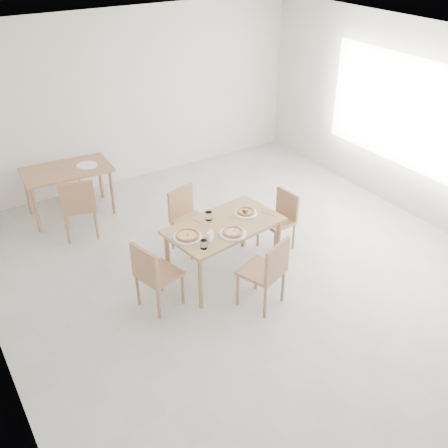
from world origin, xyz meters
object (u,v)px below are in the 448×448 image
pizza_mushroom (233,232)px  pizza_pepperoni (246,211)px  plate_margherita (188,237)px  plate_pepperoni (246,213)px  second_table (67,175)px  pizza_margherita (188,235)px  chair_back_s (78,204)px  main_table (224,230)px  plate_empty (87,165)px  chair_west (153,272)px  chair_east (281,216)px  plate_mushroom (233,234)px  tumbler_a (209,216)px  chair_south (268,269)px  chair_back_n (58,166)px  tumbler_b (204,244)px  napkin_holder (210,237)px  chair_north (187,215)px

pizza_mushroom → pizza_pepperoni: (0.40, 0.32, 0.00)m
plate_margherita → pizza_pepperoni: pizza_pepperoni is taller
plate_pepperoni → second_table: (-1.49, 2.51, -0.11)m
pizza_margherita → chair_back_s: (-0.71, 1.85, -0.24)m
plate_pepperoni → main_table: bearing=-169.4°
plate_empty → main_table: bearing=-71.7°
main_table → chair_west: (-1.03, -0.12, -0.15)m
chair_east → plate_margherita: (-1.54, -0.19, 0.29)m
plate_mushroom → chair_east: bearing=21.5°
plate_pepperoni → tumbler_a: bearing=166.1°
chair_south → chair_back_n: chair_south is taller
plate_margherita → pizza_pepperoni: 0.89m
chair_south → tumbler_b: chair_south is taller
napkin_holder → tumbler_a: bearing=30.6°
chair_back_s → second_table: bearing=-82.0°
chair_south → tumbler_b: size_ratio=8.56×
chair_west → pizza_mushroom: size_ratio=2.81×
chair_east → napkin_holder: bearing=-79.0°
chair_south → napkin_holder: size_ratio=7.14×
chair_back_n → tumbler_b: bearing=-94.9°
chair_back_n → main_table: bearing=-86.2°
napkin_holder → chair_back_n: size_ratio=0.14×
tumbler_b → chair_back_n: bearing=99.5°
chair_north → pizza_margherita: bearing=-132.8°
chair_north → plate_pepperoni: (0.44, -0.76, 0.26)m
chair_west → pizza_mushroom: bearing=-112.0°
chair_east → tumbler_a: (-1.12, 0.03, 0.33)m
chair_north → chair_east: bearing=-46.6°
plate_pepperoni → chair_back_n: (-1.44, 3.20, -0.25)m
main_table → chair_north: chair_north is taller
chair_west → plate_mushroom: size_ratio=2.71×
tumbler_b → plate_empty: tumbler_b is taller
pizza_pepperoni → napkin_holder: size_ratio=2.12×
plate_margherita → pizza_mushroom: bearing=-24.8°
plate_mushroom → pizza_pepperoni: pizza_pepperoni is taller
chair_north → chair_back_n: chair_back_n is taller
pizza_margherita → pizza_mushroom: size_ratio=1.15×
tumbler_b → second_table: (-0.65, 2.90, -0.15)m
plate_pepperoni → chair_back_n: bearing=114.2°
chair_north → chair_west: bearing=-150.4°
tumbler_b → second_table: size_ratio=0.08×
tumbler_b → pizza_margherita: bearing=98.9°
plate_mushroom → second_table: plate_mushroom is taller
chair_east → pizza_pepperoni: bearing=-87.1°
chair_east → pizza_margherita: size_ratio=2.27×
main_table → chair_back_n: size_ratio=1.70×
pizza_pepperoni → chair_back_s: (-1.60, 1.75, -0.24)m
chair_south → tumbler_a: chair_south is taller
plate_mushroom → tumbler_a: size_ratio=2.93×
plate_mushroom → second_table: bearing=111.0°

